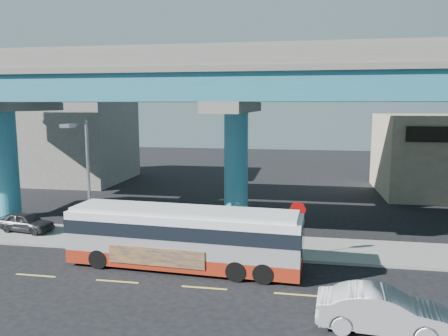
% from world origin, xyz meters
% --- Properties ---
extents(ground, '(120.00, 120.00, 0.00)m').
position_xyz_m(ground, '(0.00, 0.00, 0.00)').
color(ground, black).
rests_on(ground, ground).
extents(sidewalk, '(70.00, 4.00, 0.15)m').
position_xyz_m(sidewalk, '(0.00, 5.50, 0.07)').
color(sidewalk, gray).
rests_on(sidewalk, ground).
extents(lane_markings, '(58.00, 0.12, 0.01)m').
position_xyz_m(lane_markings, '(-0.00, -0.30, 0.01)').
color(lane_markings, '#D8C64C').
rests_on(lane_markings, ground).
extents(viaduct, '(52.00, 12.40, 11.70)m').
position_xyz_m(viaduct, '(-0.00, 9.11, 9.14)').
color(viaduct, '#21717E').
rests_on(viaduct, ground).
extents(building_concrete, '(12.00, 10.00, 9.00)m').
position_xyz_m(building_concrete, '(-20.00, 24.00, 4.50)').
color(building_concrete, gray).
rests_on(building_concrete, ground).
extents(transit_bus, '(11.51, 3.13, 2.92)m').
position_xyz_m(transit_bus, '(-1.50, 1.90, 1.60)').
color(transit_bus, maroon).
rests_on(transit_bus, ground).
extents(sedan, '(2.35, 4.80, 1.49)m').
position_xyz_m(sedan, '(6.90, -2.76, 0.75)').
color(sedan, '#B4B4B9').
rests_on(sedan, ground).
extents(parked_car, '(2.39, 3.87, 1.18)m').
position_xyz_m(parked_car, '(-12.48, 5.67, 0.74)').
color(parked_car, '#28292D').
rests_on(parked_car, sidewalk).
extents(street_lamp, '(0.50, 2.30, 6.90)m').
position_xyz_m(street_lamp, '(-7.39, 3.47, 4.69)').
color(street_lamp, gray).
rests_on(street_lamp, sidewalk).
extents(stop_sign, '(0.85, 0.12, 2.82)m').
position_xyz_m(stop_sign, '(3.89, 4.18, 2.21)').
color(stop_sign, gray).
rests_on(stop_sign, sidewalk).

